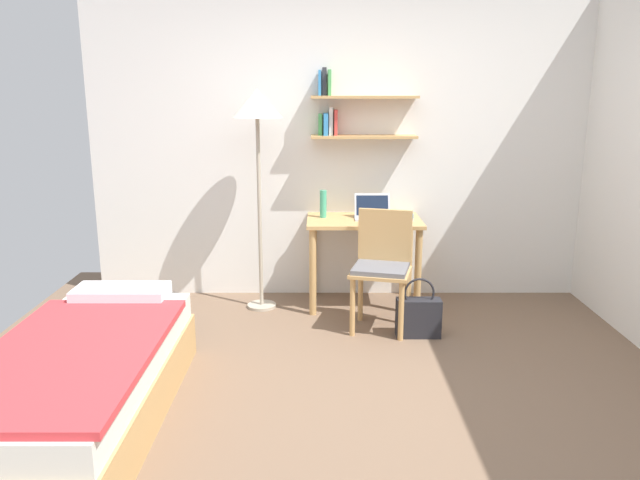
% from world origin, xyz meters
% --- Properties ---
extents(ground_plane, '(5.28, 5.28, 0.00)m').
position_xyz_m(ground_plane, '(0.00, 0.00, 0.00)').
color(ground_plane, brown).
extents(wall_back, '(4.40, 0.27, 2.60)m').
position_xyz_m(wall_back, '(-0.00, 2.02, 1.31)').
color(wall_back, white).
rests_on(wall_back, ground_plane).
extents(bed, '(0.86, 1.89, 0.54)m').
position_xyz_m(bed, '(-1.53, -0.22, 0.24)').
color(bed, tan).
rests_on(bed, ground_plane).
extents(desk, '(0.94, 0.59, 0.74)m').
position_xyz_m(desk, '(0.11, 1.70, 0.59)').
color(desk, tan).
rests_on(desk, ground_plane).
extents(desk_chair, '(0.51, 0.48, 0.90)m').
position_xyz_m(desk_chair, '(0.22, 1.18, 0.50)').
color(desk_chair, tan).
rests_on(desk_chair, ground_plane).
extents(standing_lamp, '(0.39, 0.39, 1.78)m').
position_xyz_m(standing_lamp, '(-0.74, 1.63, 1.57)').
color(standing_lamp, '#B2A893').
rests_on(standing_lamp, ground_plane).
extents(laptop, '(0.30, 0.21, 0.20)m').
position_xyz_m(laptop, '(0.19, 1.73, 0.79)').
color(laptop, '#B7BABF').
rests_on(laptop, desk).
extents(water_bottle, '(0.06, 0.06, 0.23)m').
position_xyz_m(water_bottle, '(-0.22, 1.76, 0.85)').
color(water_bottle, '#42A87F').
rests_on(water_bottle, desk).
extents(book_stack, '(0.19, 0.21, 0.06)m').
position_xyz_m(book_stack, '(0.43, 1.70, 0.77)').
color(book_stack, silver).
rests_on(book_stack, desk).
extents(handbag, '(0.32, 0.13, 0.45)m').
position_xyz_m(handbag, '(0.47, 1.00, 0.15)').
color(handbag, '#232328').
rests_on(handbag, ground_plane).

